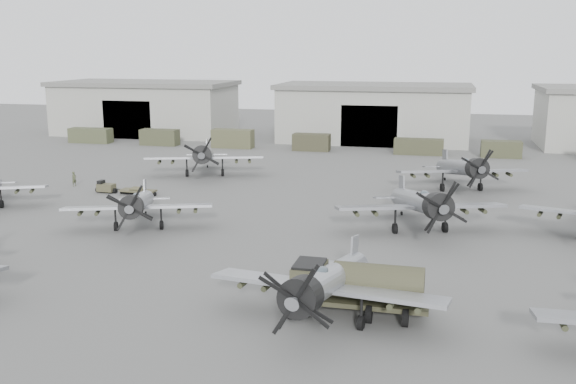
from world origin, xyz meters
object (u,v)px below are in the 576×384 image
Objects in this scene: aircraft_far_1 at (463,168)px; ground_crew at (74,179)px; aircraft_mid_1 at (137,204)px; tug_trailer at (118,189)px; aircraft_far_0 at (204,155)px; fuel_tanker at (358,284)px; aircraft_mid_2 at (422,203)px; aircraft_near_1 at (325,283)px.

ground_crew is (-38.86, -6.68, -1.57)m from aircraft_far_1.
aircraft_mid_1 is 1.87× the size of tug_trailer.
ground_crew is at bearing -161.91° from aircraft_far_0.
tug_trailer is at bearing 104.81° from aircraft_mid_1.
aircraft_mid_2 is at bearing 81.29° from fuel_tanker.
aircraft_far_1 is 34.01m from tug_trailer.
ground_crew is at bearing 142.50° from fuel_tanker.
tug_trailer is (-29.31, 7.43, -1.91)m from aircraft_mid_2.
fuel_tanker is 41.59m from ground_crew.
aircraft_far_1 is at bearing 79.98° from fuel_tanker.
aircraft_near_1 is at bearing -119.98° from aircraft_far_1.
aircraft_near_1 is 41.74m from ground_crew.
fuel_tanker is 4.73× the size of ground_crew.
ground_crew reaches higher than tug_trailer.
aircraft_mid_2 is at bearing -10.47° from tug_trailer.
tug_trailer is (-5.21, -10.11, -1.92)m from aircraft_far_0.
aircraft_far_0 reaches higher than aircraft_far_1.
aircraft_far_1 is 8.39× the size of ground_crew.
fuel_tanker is (-2.76, -16.32, -0.78)m from aircraft_mid_2.
aircraft_near_1 is 0.95× the size of aircraft_mid_2.
aircraft_far_1 is at bearing 85.12° from aircraft_near_1.
aircraft_near_1 is 22.21m from aircraft_mid_1.
fuel_tanker is (-6.27, -32.51, -0.74)m from aircraft_far_1.
aircraft_far_1 is 33.11m from fuel_tanker.
aircraft_near_1 reaches higher than aircraft_mid_1.
aircraft_mid_2 is at bearing -53.46° from aircraft_far_0.
aircraft_far_0 is 1.02× the size of aircraft_far_1.
aircraft_mid_2 is 36.64m from ground_crew.
aircraft_far_0 is at bearing 126.81° from aircraft_near_1.
fuel_tanker reaches higher than tug_trailer.
aircraft_mid_2 reaches higher than aircraft_mid_1.
aircraft_mid_1 is 7.53× the size of ground_crew.
tug_trailer is (-32.81, -8.76, -1.88)m from aircraft_far_1.
aircraft_mid_2 reaches higher than fuel_tanker.
aircraft_far_0 is at bearing 123.11° from fuel_tanker.
aircraft_mid_1 is at bearing 148.59° from aircraft_near_1.
ground_crew is (-11.26, -8.03, -1.61)m from aircraft_far_0.
aircraft_far_1 is (27.60, -1.35, -0.04)m from aircraft_far_0.
tug_trailer is at bearing 142.10° from aircraft_near_1.
aircraft_mid_1 is 21.84m from aircraft_mid_2.
aircraft_far_1 is 39.46m from ground_crew.
aircraft_far_0 reaches higher than fuel_tanker.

